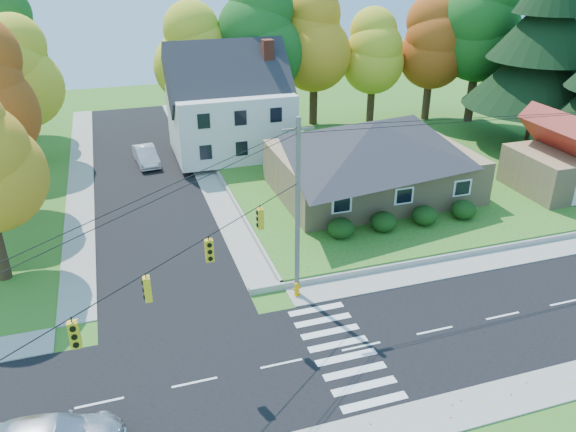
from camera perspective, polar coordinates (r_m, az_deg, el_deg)
name	(u,v)px	position (r m, az deg, el deg)	size (l,w,h in m)	color
ground	(361,347)	(27.77, 7.45, -13.03)	(120.00, 120.00, 0.00)	#3D7923
road_main	(361,347)	(27.76, 7.46, -13.02)	(90.00, 8.00, 0.02)	black
road_cross	(144,174)	(48.53, -14.44, 4.11)	(8.00, 44.00, 0.02)	black
sidewalk_north	(324,291)	(31.43, 3.64, -7.59)	(90.00, 2.00, 0.08)	#9C9A90
sidewalk_south	(413,422)	(24.53, 12.62, -19.78)	(90.00, 2.00, 0.08)	#9C9A90
lawn	(398,165)	(49.40, 11.07, 5.14)	(30.00, 30.00, 0.50)	#3D7923
ranch_house	(372,156)	(42.00, 8.56, 6.00)	(14.60, 10.60, 5.40)	tan
colonial_house	(230,107)	(49.98, -5.89, 10.96)	(10.40, 8.40, 9.60)	silver
garage	(566,160)	(46.97, 26.36, 5.16)	(7.30, 6.30, 4.60)	tan
hedge_row	(404,218)	(37.58, 11.74, -0.25)	(10.70, 1.70, 1.27)	#163A10
traffic_infrastructure	(352,240)	(25.89, 6.55, -2.41)	(38.10, 10.66, 10.00)	#666059
tree_lot_0	(193,53)	(54.63, -9.66, 16.01)	(6.72, 6.72, 12.51)	#3F2A19
tree_lot_1	(258,37)	(54.66, -3.08, 17.72)	(7.84, 7.84, 14.60)	#3F2A19
tree_lot_2	(315,40)	(57.50, 2.72, 17.47)	(7.28, 7.28, 13.56)	#3F2A19
tree_lot_3	(374,52)	(59.16, 8.73, 16.17)	(6.16, 6.16, 11.47)	#3F2A19
tree_lot_4	(433,44)	(61.08, 14.49, 16.60)	(6.72, 6.72, 12.51)	#3F2A19
tree_lot_5	(481,24)	(61.39, 19.05, 17.95)	(8.40, 8.40, 15.64)	#3F2A19
conifer_east_a	(545,45)	(55.95, 24.63, 15.49)	(12.80, 12.80, 16.96)	#3F2A19
tree_west_2	(15,73)	(52.66, -25.98, 12.93)	(6.72, 6.72, 12.51)	#3F2A19
white_car	(146,156)	(50.55, -14.23, 5.97)	(1.65, 4.73, 1.56)	#B1B0BD
fire_hydrant	(297,289)	(30.80, 0.90, -7.47)	(0.49, 0.38, 0.86)	#DF9D06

